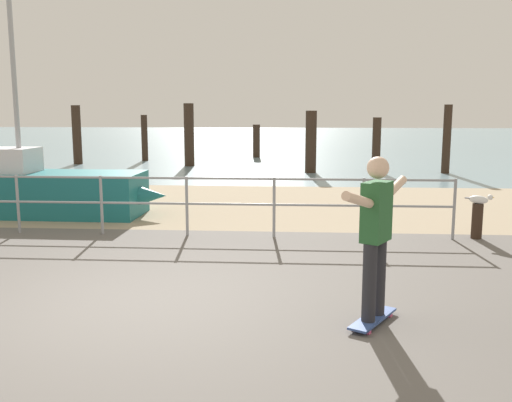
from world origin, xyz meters
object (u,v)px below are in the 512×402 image
Objects in this scene: skateboard at (373,319)px; bollard_short at (477,222)px; skateboarder at (376,228)px; sailboat at (43,190)px; seagull at (479,199)px.

bollard_short is at bearing 60.64° from skateboard.
sailboat is at bearing 136.79° from skateboarder.
sailboat is 9.32× the size of bollard_short.
skateboarder reaches higher than bollard_short.
skateboard is 0.48× the size of skateboarder.
sailboat is 7.26× the size of skateboard.
seagull is at bearing 60.43° from skateboard.
skateboarder reaches higher than seagull.
bollard_short is at bearing 60.64° from skateboarder.
sailboat is at bearing 136.79° from skateboard.
skateboard is at bearing -43.21° from sailboat.
skateboarder is at bearing -43.21° from sailboat.
seagull is (8.28, -1.63, 0.17)m from sailboat.
seagull is (2.28, 4.02, -0.32)m from skateboarder.
skateboarder reaches higher than skateboard.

